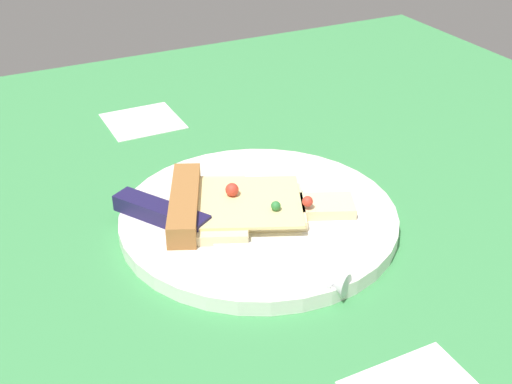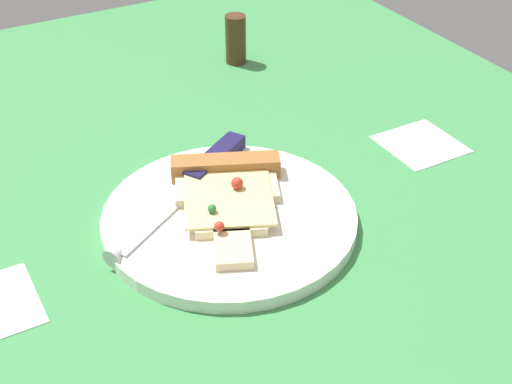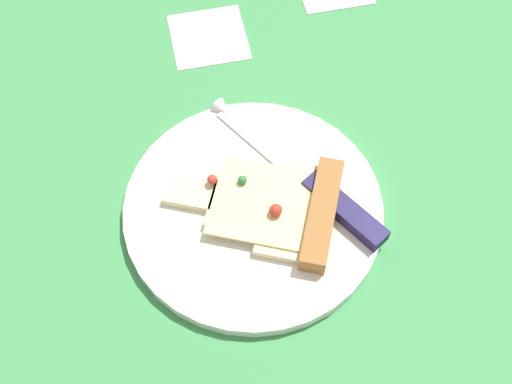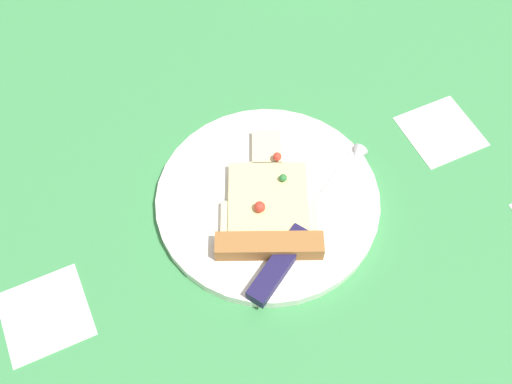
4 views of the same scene
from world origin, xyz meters
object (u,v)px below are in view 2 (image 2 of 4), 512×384
Objects in this scene: knife at (193,180)px; plate at (230,218)px; pizza_slice at (228,192)px; pepper_shaker at (236,39)px.

plate is at bearing 157.89° from knife.
pizza_slice is (1.07, 2.39, 1.51)cm from plate.
knife is 34.62cm from pepper_shaker.
pizza_slice is at bearing 176.72° from knife.
plate is 1.39× the size of pizza_slice.
pizza_slice is at bearing 65.86° from plate.
pepper_shaker is (20.13, 28.13, 1.57)cm from knife.
plate is 3.67× the size of pepper_shaker.
plate is 39.49cm from pepper_shaker.
knife is (-2.17, 3.97, -0.18)cm from pizza_slice.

